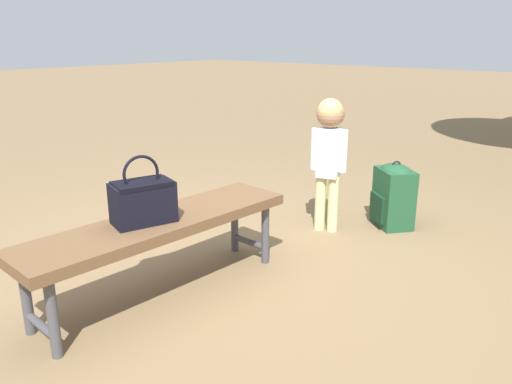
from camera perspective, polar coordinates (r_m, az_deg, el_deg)
ground_plane at (r=3.26m, az=-4.03°, el=-8.48°), size 40.00×40.00×0.00m
park_bench at (r=2.85m, az=-10.64°, el=-4.01°), size 1.62×0.48×0.45m
handbag at (r=2.75m, az=-12.51°, el=-0.87°), size 0.36×0.27×0.37m
child_standing at (r=3.71m, az=8.16°, el=5.31°), size 0.20×0.26×0.99m
backpack_large at (r=4.00m, az=15.11°, el=-0.22°), size 0.36×0.38×0.51m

